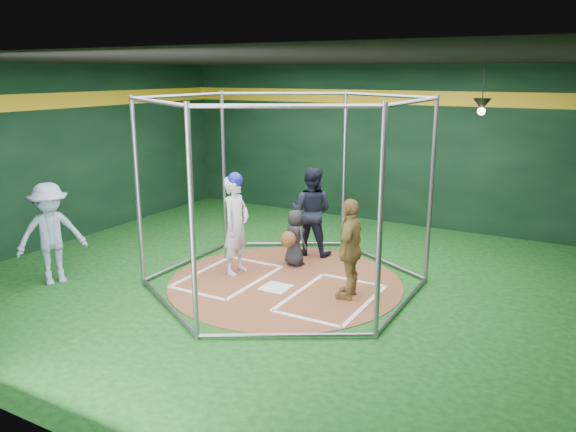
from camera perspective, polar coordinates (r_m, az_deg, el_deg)
The scene contains 12 objects.
room_shell at distance 8.75m, azimuth -0.29°, elevation 4.02°, with size 10.10×9.10×3.53m.
clay_disc at distance 9.22m, azimuth -0.31°, elevation -6.74°, with size 3.80×3.80×0.01m, color brown.
home_plate at distance 8.97m, azimuth -1.26°, elevation -7.27°, with size 0.43×0.43×0.01m, color white.
batter_box_left at distance 9.49m, azimuth -6.08°, elevation -6.11°, with size 1.17×1.77×0.01m.
batter_box_right at distance 8.61m, azimuth 4.44°, elevation -8.29°, with size 1.17×1.77×0.01m.
batting_cage at distance 8.79m, azimuth -0.32°, elevation 2.39°, with size 4.05×4.67×3.00m.
pendant_lamp_near at distance 11.28m, azimuth 19.09°, elevation 10.63°, with size 0.34×0.34×0.90m.
batter_figure at distance 9.42m, azimuth -5.31°, elevation -0.76°, with size 0.41×0.61×1.73m.
visitor_leopard at distance 8.44m, azimuth 6.35°, elevation -3.30°, with size 0.90×0.37×1.53m, color tan.
catcher_figure at distance 9.83m, azimuth 0.63°, elevation -2.23°, with size 0.57×0.63×1.00m.
umpire at distance 10.39m, azimuth 2.39°, elevation 0.48°, with size 0.80×0.62×1.64m, color black.
bystander_blue at distance 9.73m, azimuth -22.94°, elevation -1.68°, with size 1.07×0.61×1.65m, color #8C9FB9.
Camera 1 is at (4.24, -7.48, 3.33)m, focal length 35.00 mm.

